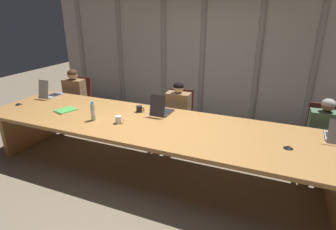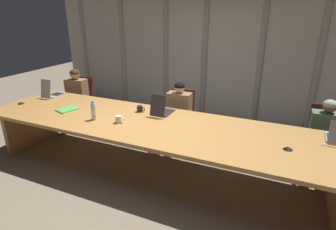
# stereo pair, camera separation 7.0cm
# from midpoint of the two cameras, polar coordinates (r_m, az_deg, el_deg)

# --- Properties ---
(ground_plane) EXTENTS (15.00, 15.00, 0.00)m
(ground_plane) POSITION_cam_midpoint_polar(r_m,az_deg,el_deg) (4.19, -3.47, -11.23)
(ground_plane) COLOR #7F705B
(conference_table) EXTENTS (5.14, 1.36, 0.75)m
(conference_table) POSITION_cam_midpoint_polar(r_m,az_deg,el_deg) (3.89, -3.67, -3.38)
(conference_table) COLOR #B77F42
(conference_table) RESTS_ON ground_plane
(curtain_backdrop) EXTENTS (7.50, 0.17, 2.99)m
(curtain_backdrop) POSITION_cam_midpoint_polar(r_m,az_deg,el_deg) (6.08, 7.63, 13.83)
(curtain_backdrop) COLOR beige
(curtain_backdrop) RESTS_ON ground_plane
(laptop_left_end) EXTENTS (0.22, 0.42, 0.34)m
(laptop_left_end) POSITION_cam_midpoint_polar(r_m,az_deg,el_deg) (5.40, -23.38, 4.06)
(laptop_left_end) COLOR #A8ADB7
(laptop_left_end) RESTS_ON conference_table
(laptop_left_mid) EXTENTS (0.25, 0.41, 0.33)m
(laptop_left_mid) POSITION_cam_midpoint_polar(r_m,az_deg,el_deg) (4.14, -1.81, 0.99)
(laptop_left_mid) COLOR #2D2D33
(laptop_left_mid) RESTS_ON conference_table
(laptop_center) EXTENTS (0.22, 0.41, 0.29)m
(laptop_center) POSITION_cam_midpoint_polar(r_m,az_deg,el_deg) (3.88, 30.81, -3.64)
(laptop_center) COLOR #A8ADB7
(laptop_center) RESTS_ON conference_table
(office_chair_left_end) EXTENTS (0.60, 0.60, 0.94)m
(office_chair_left_end) POSITION_cam_midpoint_polar(r_m,az_deg,el_deg) (5.99, -18.22, 1.51)
(office_chair_left_end) COLOR #511E19
(office_chair_left_end) RESTS_ON ground_plane
(office_chair_left_mid) EXTENTS (0.60, 0.61, 0.92)m
(office_chair_left_mid) POSITION_cam_midpoint_polar(r_m,az_deg,el_deg) (4.89, 1.84, -1.80)
(office_chair_left_mid) COLOR #511E19
(office_chair_left_mid) RESTS_ON ground_plane
(office_chair_center) EXTENTS (0.60, 0.60, 0.94)m
(office_chair_center) POSITION_cam_midpoint_polar(r_m,az_deg,el_deg) (4.65, 28.30, -5.62)
(office_chair_center) COLOR #511E19
(office_chair_center) RESTS_ON ground_plane
(person_left_end) EXTENTS (0.45, 0.57, 1.14)m
(person_left_end) POSITION_cam_midpoint_polar(r_m,az_deg,el_deg) (5.78, -19.39, 3.86)
(person_left_end) COLOR olive
(person_left_end) RESTS_ON ground_plane
(person_left_mid) EXTENTS (0.42, 0.55, 1.11)m
(person_left_mid) POSITION_cam_midpoint_polar(r_m,az_deg,el_deg) (4.64, 1.32, 0.68)
(person_left_mid) COLOR olive
(person_left_mid) RESTS_ON ground_plane
(person_center) EXTENTS (0.43, 0.56, 1.09)m
(person_center) POSITION_cam_midpoint_polar(r_m,az_deg,el_deg) (4.40, 29.00, -3.35)
(person_center) COLOR #4C6B4C
(person_center) RESTS_ON ground_plane
(water_bottle_primary) EXTENTS (0.07, 0.07, 0.27)m
(water_bottle_primary) POSITION_cam_midpoint_polar(r_m,az_deg,el_deg) (4.04, -15.64, 0.62)
(water_bottle_primary) COLOR #ADD1B2
(water_bottle_primary) RESTS_ON conference_table
(coffee_mug_near) EXTENTS (0.14, 0.09, 0.10)m
(coffee_mug_near) POSITION_cam_midpoint_polar(r_m,az_deg,el_deg) (3.88, -10.61, -0.94)
(coffee_mug_near) COLOR white
(coffee_mug_near) RESTS_ON conference_table
(coffee_mug_far) EXTENTS (0.13, 0.09, 0.09)m
(coffee_mug_far) POSITION_cam_midpoint_polar(r_m,az_deg,el_deg) (4.27, -6.36, 1.24)
(coffee_mug_far) COLOR black
(coffee_mug_far) RESTS_ON conference_table
(conference_mic_left_side) EXTENTS (0.11, 0.11, 0.03)m
(conference_mic_left_side) POSITION_cam_midpoint_polar(r_m,az_deg,el_deg) (3.42, 23.01, -6.10)
(conference_mic_left_side) COLOR black
(conference_mic_left_side) RESTS_ON conference_table
(conference_mic_middle) EXTENTS (0.11, 0.11, 0.03)m
(conference_mic_middle) POSITION_cam_midpoint_polar(r_m,az_deg,el_deg) (5.21, -28.76, 2.04)
(conference_mic_middle) COLOR black
(conference_mic_middle) RESTS_ON conference_table
(spiral_notepad) EXTENTS (0.31, 0.36, 0.03)m
(spiral_notepad) POSITION_cam_midpoint_polar(r_m,az_deg,el_deg) (4.60, -20.74, 0.94)
(spiral_notepad) COLOR #4CB74C
(spiral_notepad) RESTS_ON conference_table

